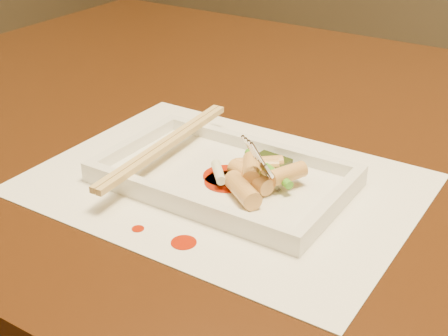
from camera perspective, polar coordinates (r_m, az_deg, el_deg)
The scene contains 24 objects.
table at distance 0.85m, azimuth 7.75°, elevation -2.88°, with size 1.40×0.90×0.75m.
placemat at distance 0.67m, azimuth 0.00°, elevation -1.42°, with size 0.40×0.30×0.00m, color white.
sauce_splatter_a at distance 0.57m, azimuth -3.70°, elevation -6.81°, with size 0.02×0.02×0.00m, color #A31C04.
sauce_splatter_b at distance 0.60m, azimuth -7.88°, elevation -5.52°, with size 0.01×0.01×0.00m, color #A31C04.
plate_base at distance 0.67m, azimuth 0.00°, elevation -1.06°, with size 0.26×0.16×0.01m, color white.
plate_rim_far at distance 0.72m, azimuth 3.19°, elevation 2.10°, with size 0.26×0.01×0.01m, color white.
plate_rim_near at distance 0.61m, azimuth -3.76°, elevation -2.97°, with size 0.26×0.01×0.01m, color white.
plate_rim_left at distance 0.73m, azimuth -8.22°, elevation 2.24°, with size 0.01×0.14×0.01m, color white.
plate_rim_right at distance 0.61m, azimuth 9.81°, elevation -3.16°, with size 0.01×0.14×0.01m, color white.
veg_piece at distance 0.68m, azimuth 4.32°, elevation 0.39°, with size 0.04×0.03×0.01m, color black.
scallion_white at distance 0.65m, azimuth -0.52°, elevation -0.37°, with size 0.01×0.01×0.04m, color #EAEACC.
scallion_green at distance 0.66m, azimuth 4.03°, elevation -0.01°, with size 0.01×0.01×0.09m, color #378C16.
chopstick_a at distance 0.70m, azimuth -5.65°, elevation 2.23°, with size 0.01×0.24×0.01m, color tan.
chopstick_b at distance 0.70m, azimuth -5.13°, elevation 2.08°, with size 0.01×0.24×0.01m, color tan.
fork at distance 0.62m, azimuth 6.40°, elevation 4.28°, with size 0.09×0.10×0.14m, color silver, non-canonical shape.
sauce_blob_0 at distance 0.67m, azimuth 0.16°, elevation -0.72°, with size 0.05×0.05×0.00m, color #A31C04.
sauce_blob_1 at distance 0.65m, azimuth 0.19°, elevation -1.27°, with size 0.05×0.05×0.00m, color #A31C04.
rice_cake_0 at distance 0.62m, azimuth 1.70°, elevation -2.03°, with size 0.02×0.02×0.05m, color #E3B96A.
rice_cake_1 at distance 0.65m, azimuth 2.06°, elevation -0.37°, with size 0.02×0.02×0.04m, color #E3B96A.
rice_cake_2 at distance 0.64m, azimuth 5.81°, elevation -0.52°, with size 0.02×0.02×0.04m, color #E3B96A.
rice_cake_3 at distance 0.66m, azimuth 3.30°, elevation 0.12°, with size 0.02×0.02×0.04m, color #E3B96A.
rice_cake_4 at distance 0.64m, azimuth 2.62°, elevation -0.98°, with size 0.02×0.02×0.05m, color #E3B96A.
rice_cake_5 at distance 0.65m, azimuth 2.52°, elevation -0.09°, with size 0.02×0.02×0.05m, color #E3B96A.
rice_cake_6 at distance 0.67m, azimuth 3.22°, elevation 0.32°, with size 0.02×0.02×0.05m, color #E3B96A.
Camera 1 is at (0.29, -0.67, 1.08)m, focal length 50.00 mm.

